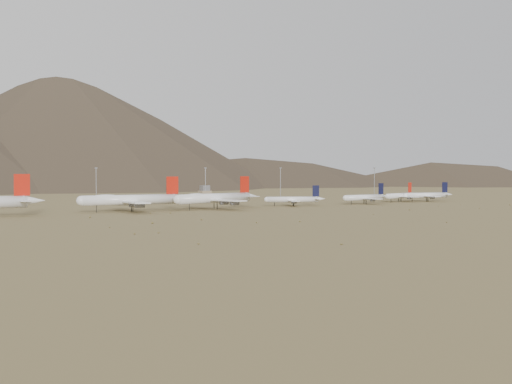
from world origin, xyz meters
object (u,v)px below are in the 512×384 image
narrowbody_b (365,197)px  narrowbody_a (294,199)px  control_tower (205,194)px  widebody_centre (131,200)px  widebody_east (215,198)px

narrowbody_b → narrowbody_a: bearing=170.4°
narrowbody_a → control_tower: bearing=124.0°
widebody_centre → control_tower: widebody_centre is taller
widebody_east → control_tower: widebody_east is taller
widebody_east → narrowbody_b: bearing=-13.0°
widebody_centre → narrowbody_a: (114.80, 1.78, -2.52)m
widebody_east → control_tower: (42.08, 97.15, -1.58)m
narrowbody_b → widebody_east: bearing=174.7°
narrowbody_a → control_tower: (-19.93, 91.91, 0.88)m
widebody_centre → narrowbody_b: bearing=2.1°
narrowbody_a → control_tower: narrowbody_a is taller
narrowbody_b → control_tower: narrowbody_b is taller
narrowbody_a → narrowbody_b: (57.83, -3.46, 0.25)m
widebody_centre → widebody_east: (52.78, -3.46, -0.07)m
widebody_east → narrowbody_b: 119.88m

